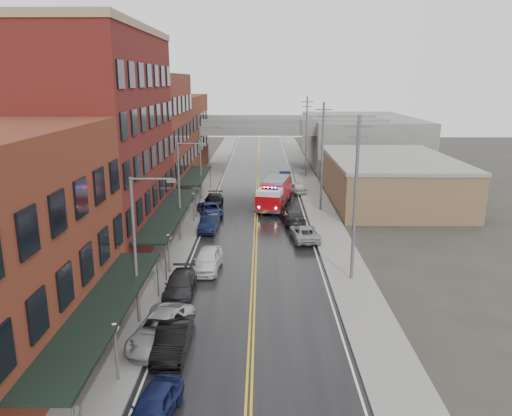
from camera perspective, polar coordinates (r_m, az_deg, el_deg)
name	(u,v)px	position (r m, az deg, el deg)	size (l,w,h in m)	color
ground	(248,409)	(24.06, -0.88, -21.96)	(220.00, 220.00, 0.00)	#2D2B26
road	(256,223)	(51.39, 0.00, -1.69)	(11.00, 160.00, 0.02)	black
sidewalk_left	(185,222)	(51.97, -8.08, -1.58)	(3.00, 160.00, 0.15)	slate
sidewalk_right	(327,222)	(51.81, 8.11, -1.63)	(3.00, 160.00, 0.15)	slate
curb_left	(201,222)	(51.74, -6.27, -1.60)	(0.30, 160.00, 0.15)	gray
curb_right	(311,222)	(51.62, 6.29, -1.63)	(0.30, 160.00, 0.15)	gray
brick_building_b	(99,144)	(44.89, -17.47, 7.02)	(9.00, 20.00, 18.00)	maroon
brick_building_c	(146,138)	(61.82, -12.42, 7.80)	(9.00, 15.00, 15.00)	brown
brick_building_far	(172,135)	(79.03, -9.55, 8.21)	(9.00, 20.00, 12.00)	maroon
tan_building	(389,180)	(62.46, 14.97, 3.06)	(14.00, 22.00, 5.00)	brown
right_far_block	(359,139)	(91.63, 11.73, 7.69)	(18.00, 30.00, 8.00)	slate
awning_0	(104,307)	(27.17, -16.96, -10.79)	(2.60, 16.00, 3.09)	black
awning_1	(170,212)	(44.58, -9.78, -0.46)	(2.60, 18.00, 3.09)	black
awning_2	(196,175)	(61.45, -6.90, 3.73)	(2.60, 13.00, 3.09)	black
globe_lamp_0	(115,339)	(25.46, -15.80, -14.20)	(0.44, 0.44, 3.12)	#59595B
globe_lamp_1	(169,245)	(37.98, -9.97, -4.16)	(0.44, 0.44, 3.12)	#59595B
globe_lamp_2	(193,201)	(51.27, -7.17, 0.81)	(0.44, 0.44, 3.12)	#59595B
street_lamp_0	(139,242)	(29.70, -13.26, -3.80)	(2.64, 0.22, 9.00)	#59595B
street_lamp_1	(182,185)	(44.88, -8.48, 2.58)	(2.64, 0.22, 9.00)	#59595B
street_lamp_2	(202,158)	(60.48, -6.13, 5.70)	(2.64, 0.22, 9.00)	#59595B
utility_pole_0	(355,196)	(35.90, 11.30, 1.31)	(1.80, 0.24, 12.00)	#59595B
utility_pole_1	(322,155)	(55.35, 7.58, 6.02)	(1.80, 0.24, 12.00)	#59595B
utility_pole_2	(306,135)	(75.09, 5.78, 8.26)	(1.80, 0.24, 12.00)	#59595B
overpass	(258,133)	(81.79, 0.26, 8.60)	(40.00, 10.00, 7.50)	slate
fire_truck	(274,193)	(57.29, 2.12, 1.75)	(4.81, 9.05, 3.17)	#AB070E
parked_car_left_0	(154,406)	(23.46, -11.58, -21.28)	(1.64, 4.08, 1.39)	#131A47
parked_car_left_1	(173,340)	(28.00, -9.50, -14.61)	(1.65, 4.73, 1.56)	black
parked_car_left_2	(162,329)	(29.08, -10.75, -13.44)	(2.68, 5.81, 1.61)	#A5A8AD
parked_car_left_3	(180,284)	(34.93, -8.66, -8.63)	(1.95, 4.80, 1.39)	black
parked_car_left_4	(207,260)	(38.81, -5.57, -5.92)	(1.97, 4.89, 1.67)	white
parked_car_left_5	(209,223)	(48.76, -5.40, -1.75)	(1.58, 4.53, 1.49)	black
parked_car_left_6	(210,210)	(54.16, -5.26, -0.18)	(2.26, 4.89, 1.36)	#152050
parked_car_left_7	(213,201)	(57.64, -4.90, 0.79)	(2.08, 5.12, 1.49)	black
parked_car_right_0	(304,233)	(45.92, 5.56, -2.85)	(2.31, 5.01, 1.39)	gray
parked_car_right_1	(293,216)	(51.10, 4.28, -0.97)	(2.11, 5.18, 1.50)	#272729
parked_car_right_2	(296,188)	(64.93, 4.56, 2.34)	(1.74, 4.33, 1.48)	silver
parked_car_right_3	(285,176)	(72.91, 3.32, 3.71)	(1.58, 4.54, 1.50)	black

